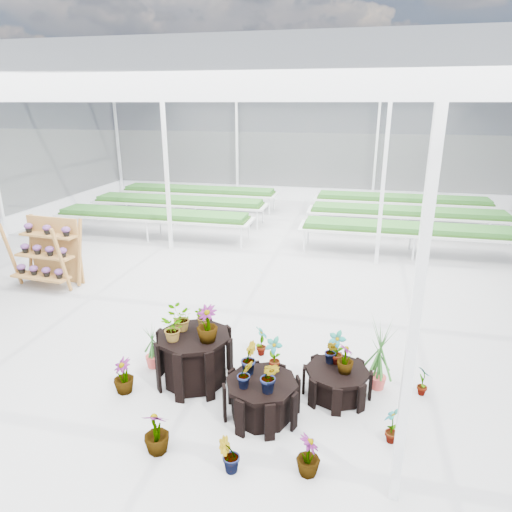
% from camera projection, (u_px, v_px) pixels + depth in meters
% --- Properties ---
extents(ground_plane, '(24.00, 24.00, 0.00)m').
position_uv_depth(ground_plane, '(231.00, 316.00, 9.43)').
color(ground_plane, gray).
rests_on(ground_plane, ground).
extents(greenhouse_shell, '(18.00, 24.00, 4.50)m').
position_uv_depth(greenhouse_shell, '(229.00, 210.00, 8.71)').
color(greenhouse_shell, white).
rests_on(greenhouse_shell, ground).
extents(steel_frame, '(18.00, 24.00, 4.50)m').
position_uv_depth(steel_frame, '(229.00, 210.00, 8.71)').
color(steel_frame, silver).
rests_on(steel_frame, ground).
extents(nursery_benches, '(16.00, 7.00, 0.84)m').
position_uv_depth(nursery_benches, '(287.00, 216.00, 15.95)').
color(nursery_benches, silver).
rests_on(nursery_benches, ground).
extents(plinth_tall, '(1.25, 1.25, 0.81)m').
position_uv_depth(plinth_tall, '(195.00, 358.00, 7.13)').
color(plinth_tall, black).
rests_on(plinth_tall, ground).
extents(plinth_mid, '(1.38, 1.38, 0.55)m').
position_uv_depth(plinth_mid, '(262.00, 398.00, 6.36)').
color(plinth_mid, black).
rests_on(plinth_mid, ground).
extents(plinth_low, '(1.04, 1.04, 0.44)m').
position_uv_depth(plinth_low, '(337.00, 382.00, 6.82)').
color(plinth_low, black).
rests_on(plinth_low, ground).
extents(shelf_rack, '(1.59, 0.94, 1.61)m').
position_uv_depth(shelf_rack, '(45.00, 254.00, 10.76)').
color(shelf_rack, olive).
rests_on(shelf_rack, ground).
extents(nursery_plants, '(4.77, 3.06, 1.37)m').
position_uv_depth(nursery_plants, '(253.00, 358.00, 6.82)').
color(nursery_plants, '#275B22').
rests_on(nursery_plants, ground).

